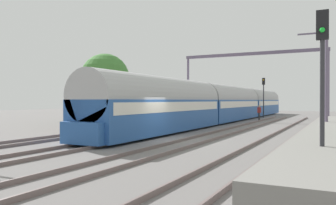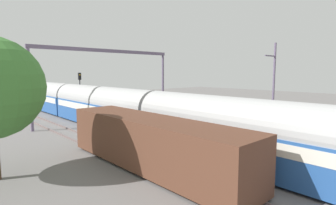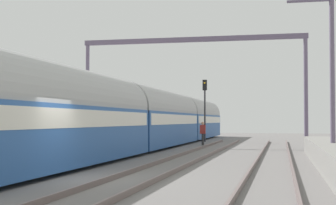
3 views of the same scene
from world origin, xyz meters
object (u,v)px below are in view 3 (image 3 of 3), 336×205
Objects in this scene: freight_car at (12,128)px; catenary_gantry at (192,64)px; person_crossing at (203,131)px; railway_signal_far at (205,102)px; passenger_train at (158,118)px.

catenary_gantry is (5.98, 14.80, 4.42)m from freight_car.
freight_car is 7.51× the size of person_crossing.
person_crossing is (6.65, 15.66, -0.44)m from freight_car.
railway_signal_far is (5.91, 21.85, 1.91)m from freight_car.
freight_car is at bearing -112.02° from catenary_gantry.
freight_car is 22.71m from railway_signal_far.
railway_signal_far reaches higher than person_crossing.
person_crossing is 0.33× the size of railway_signal_far.
passenger_train is 3.01× the size of catenary_gantry.
person_crossing is at bearing -83.12° from railway_signal_far.
passenger_train is 9.28× the size of railway_signal_far.
passenger_train is 4.11m from person_crossing.
freight_car is 16.56m from catenary_gantry.
catenary_gantry reaches higher than passenger_train.
railway_signal_far is at bearing 74.87° from freight_car.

